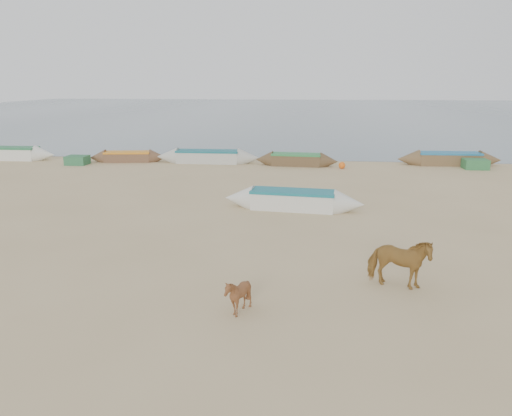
% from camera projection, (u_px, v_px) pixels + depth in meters
% --- Properties ---
extents(ground, '(140.00, 140.00, 0.00)m').
position_uv_depth(ground, '(242.00, 273.00, 14.91)').
color(ground, tan).
rests_on(ground, ground).
extents(sea, '(160.00, 160.00, 0.00)m').
position_uv_depth(sea, '(300.00, 111.00, 93.90)').
color(sea, slate).
rests_on(sea, ground).
extents(cow_adult, '(1.91, 1.26, 1.48)m').
position_uv_depth(cow_adult, '(399.00, 262.00, 13.70)').
color(cow_adult, olive).
rests_on(cow_adult, ground).
extents(calf_front, '(1.14, 1.09, 0.98)m').
position_uv_depth(calf_front, '(238.00, 295.00, 12.19)').
color(calf_front, brown).
rests_on(calf_front, ground).
extents(near_canoe, '(6.39, 1.96, 0.86)m').
position_uv_depth(near_canoe, '(293.00, 200.00, 22.24)').
color(near_canoe, silver).
rests_on(near_canoe, ground).
extents(waterline_canoes, '(60.28, 3.74, 0.93)m').
position_uv_depth(waterline_canoes, '(268.00, 158.00, 34.39)').
color(waterline_canoes, brown).
rests_on(waterline_canoes, ground).
extents(beach_clutter, '(47.23, 3.75, 0.64)m').
position_uv_depth(beach_clutter, '(339.00, 161.00, 33.68)').
color(beach_clutter, '#316D44').
rests_on(beach_clutter, ground).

